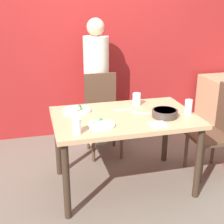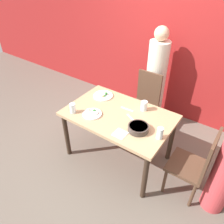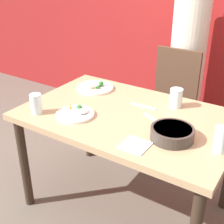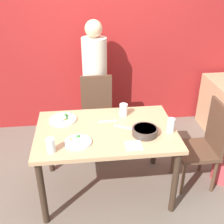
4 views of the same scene
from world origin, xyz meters
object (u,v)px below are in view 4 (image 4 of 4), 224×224
Objects in this scene: chair_adult_spot at (97,113)px; bowl_curry at (145,131)px; plate_rice_adult at (62,119)px; chair_child_spot at (204,144)px; glass_water_tall at (124,110)px; person_adult at (95,86)px.

chair_adult_spot reaches higher than bowl_curry.
plate_rice_adult is at bearing 155.37° from bowl_curry.
plate_rice_adult is (-0.76, 0.35, -0.02)m from bowl_curry.
glass_water_tall is (-0.80, 0.26, 0.31)m from chair_child_spot.
chair_child_spot reaches higher than bowl_curry.
glass_water_tall is at bearing -65.16° from chair_adult_spot.
chair_child_spot is 1.46m from plate_rice_adult.
bowl_curry is at bearing -72.78° from person_adult.
chair_child_spot is 3.52× the size of plate_rice_adult.
chair_adult_spot is 1.29m from chair_child_spot.
glass_water_tall reaches higher than bowl_curry.
chair_adult_spot is 1.02m from bowl_curry.
person_adult is 5.79× the size of plate_rice_adult.
chair_adult_spot is at bearing 112.76° from bowl_curry.
person_adult is 0.95m from plate_rice_adult.
chair_child_spot is 4.05× the size of bowl_curry.
bowl_curry is 0.87× the size of plate_rice_adult.
bowl_curry is at bearing -70.12° from glass_water_tall.
bowl_curry is at bearing -78.87° from chair_child_spot.
plate_rice_adult is (-1.42, 0.22, 0.26)m from chair_child_spot.
chair_adult_spot is at bearing -126.69° from chair_child_spot.
person_adult is 1.28m from bowl_curry.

